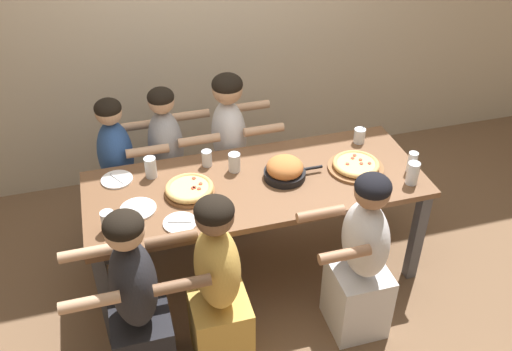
{
  "coord_description": "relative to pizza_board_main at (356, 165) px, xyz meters",
  "views": [
    {
      "loc": [
        -0.78,
        -2.73,
        2.84
      ],
      "look_at": [
        0.0,
        0.0,
        0.79
      ],
      "focal_mm": 40.0,
      "sensor_mm": 36.0,
      "label": 1
    }
  ],
  "objects": [
    {
      "name": "ground_plane",
      "position": [
        -0.65,
        0.04,
        -0.77
      ],
      "size": [
        18.0,
        18.0,
        0.0
      ],
      "primitive_type": "plane",
      "color": "brown",
      "rests_on": "ground"
    },
    {
      "name": "dining_table",
      "position": [
        -0.65,
        0.04,
        -0.11
      ],
      "size": [
        2.1,
        0.82,
        0.74
      ],
      "color": "brown",
      "rests_on": "ground"
    },
    {
      "name": "pizza_board_main",
      "position": [
        0.0,
        0.0,
        0.0
      ],
      "size": [
        0.36,
        0.36,
        0.05
      ],
      "color": "brown",
      "rests_on": "dining_table"
    },
    {
      "name": "pizza_board_second",
      "position": [
        -1.07,
        0.04,
        0.0
      ],
      "size": [
        0.31,
        0.31,
        0.06
      ],
      "color": "brown",
      "rests_on": "dining_table"
    },
    {
      "name": "skillet_bowl",
      "position": [
        -0.46,
        0.04,
        0.03
      ],
      "size": [
        0.38,
        0.26,
        0.14
      ],
      "color": "black",
      "rests_on": "dining_table"
    },
    {
      "name": "empty_plate_a",
      "position": [
        -1.39,
        -0.04,
        -0.02
      ],
      "size": [
        0.21,
        0.21,
        0.02
      ],
      "color": "white",
      "rests_on": "dining_table"
    },
    {
      "name": "empty_plate_b",
      "position": [
        -1.48,
        0.29,
        -0.02
      ],
      "size": [
        0.2,
        0.2,
        0.02
      ],
      "color": "white",
      "rests_on": "dining_table"
    },
    {
      "name": "empty_plate_c",
      "position": [
        -1.17,
        -0.23,
        -0.02
      ],
      "size": [
        0.19,
        0.19,
        0.02
      ],
      "color": "white",
      "rests_on": "dining_table"
    },
    {
      "name": "cocktail_glass_blue",
      "position": [
        0.15,
        0.29,
        0.02
      ],
      "size": [
        0.08,
        0.08,
        0.13
      ],
      "color": "silver",
      "rests_on": "dining_table"
    },
    {
      "name": "drinking_glass_a",
      "position": [
        0.33,
        -0.12,
        0.03
      ],
      "size": [
        0.06,
        0.06,
        0.14
      ],
      "color": "silver",
      "rests_on": "dining_table"
    },
    {
      "name": "drinking_glass_b",
      "position": [
        -1.27,
        0.27,
        0.04
      ],
      "size": [
        0.07,
        0.07,
        0.14
      ],
      "color": "silver",
      "rests_on": "dining_table"
    },
    {
      "name": "drinking_glass_c",
      "position": [
        -0.75,
        0.2,
        0.03
      ],
      "size": [
        0.08,
        0.08,
        0.12
      ],
      "color": "silver",
      "rests_on": "dining_table"
    },
    {
      "name": "drinking_glass_d",
      "position": [
        0.27,
        -0.23,
        0.04
      ],
      "size": [
        0.08,
        0.08,
        0.15
      ],
      "color": "silver",
      "rests_on": "dining_table"
    },
    {
      "name": "drinking_glass_e",
      "position": [
        -0.9,
        0.3,
        0.02
      ],
      "size": [
        0.07,
        0.07,
        0.11
      ],
      "color": "silver",
      "rests_on": "dining_table"
    },
    {
      "name": "drinking_glass_f",
      "position": [
        -1.56,
        -0.17,
        0.03
      ],
      "size": [
        0.08,
        0.08,
        0.12
      ],
      "color": "silver",
      "rests_on": "dining_table"
    },
    {
      "name": "diner_far_left",
      "position": [
        -1.46,
        0.67,
        -0.27
      ],
      "size": [
        0.51,
        0.4,
        1.11
      ],
      "rotation": [
        0.0,
        0.0,
        -1.57
      ],
      "color": "#2D5193",
      "rests_on": "ground"
    },
    {
      "name": "diner_far_center",
      "position": [
        -0.67,
        0.67,
        -0.22
      ],
      "size": [
        0.51,
        0.4,
        1.19
      ],
      "rotation": [
        0.0,
        0.0,
        -1.57
      ],
      "color": "silver",
      "rests_on": "ground"
    },
    {
      "name": "diner_near_left",
      "position": [
        -1.48,
        -0.59,
        -0.23
      ],
      "size": [
        0.51,
        0.4,
        1.17
      ],
      "rotation": [
        0.0,
        0.0,
        1.57
      ],
      "color": "#232328",
      "rests_on": "ground"
    },
    {
      "name": "diner_near_midleft",
      "position": [
        -1.04,
        -0.59,
        -0.23
      ],
      "size": [
        0.51,
        0.4,
        1.17
      ],
      "rotation": [
        0.0,
        0.0,
        1.57
      ],
      "color": "gold",
      "rests_on": "ground"
    },
    {
      "name": "diner_near_midright",
      "position": [
        -0.2,
        -0.59,
        -0.25
      ],
      "size": [
        0.51,
        0.4,
        1.14
      ],
      "rotation": [
        0.0,
        0.0,
        1.57
      ],
      "color": "silver",
      "rests_on": "ground"
    },
    {
      "name": "diner_far_midleft",
      "position": [
        -1.12,
        0.67,
        -0.25
      ],
      "size": [
        0.51,
        0.4,
        1.14
      ],
      "rotation": [
        0.0,
        0.0,
        -1.57
      ],
      "color": "#99999E",
      "rests_on": "ground"
    }
  ]
}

